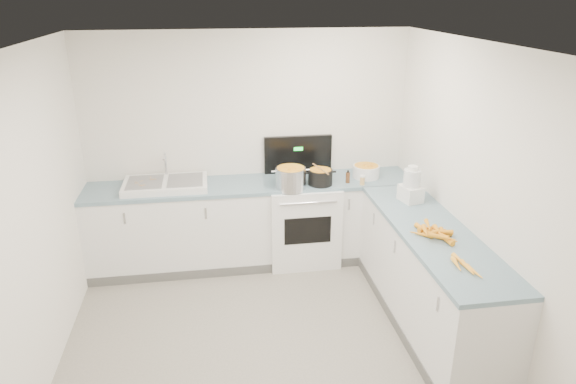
{
  "coord_description": "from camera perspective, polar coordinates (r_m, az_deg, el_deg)",
  "views": [
    {
      "loc": [
        -0.41,
        -3.44,
        2.86
      ],
      "look_at": [
        0.3,
        1.1,
        1.05
      ],
      "focal_mm": 32.0,
      "sensor_mm": 36.0,
      "label": 1
    }
  ],
  "objects": [
    {
      "name": "wall_left",
      "position": [
        4.03,
        -27.52,
        -4.67
      ],
      "size": [
        0.0,
        4.0,
        2.5
      ],
      "primitive_type": null,
      "rotation": [
        1.57,
        0.0,
        1.57
      ],
      "color": "white",
      "rests_on": "ground"
    },
    {
      "name": "black_pot",
      "position": [
        5.43,
        3.6,
        1.57
      ],
      "size": [
        0.3,
        0.3,
        0.18
      ],
      "primitive_type": "cylinder",
      "rotation": [
        0.0,
        0.0,
        -0.21
      ],
      "color": "black",
      "rests_on": "stove"
    },
    {
      "name": "carrot_pile",
      "position": [
        4.47,
        16.08,
        -4.36
      ],
      "size": [
        0.35,
        0.41,
        0.08
      ],
      "color": "orange",
      "rests_on": "counter_right"
    },
    {
      "name": "wooden_spoon",
      "position": [
        5.4,
        3.63,
        2.58
      ],
      "size": [
        0.1,
        0.37,
        0.02
      ],
      "primitive_type": "cylinder",
      "rotation": [
        1.57,
        0.0,
        0.24
      ],
      "color": "#AD7A47",
      "rests_on": "black_pot"
    },
    {
      "name": "spice_jar",
      "position": [
        5.48,
        8.26,
        1.24
      ],
      "size": [
        0.05,
        0.05,
        0.09
      ],
      "primitive_type": "cylinder",
      "color": "#E5B266",
      "rests_on": "counter_back"
    },
    {
      "name": "ceiling",
      "position": [
        3.48,
        -2.15,
        15.55
      ],
      "size": [
        3.5,
        4.0,
        0.0
      ],
      "primitive_type": null,
      "rotation": [
        3.14,
        0.0,
        0.0
      ],
      "color": "white",
      "rests_on": "ground"
    },
    {
      "name": "extract_bottle",
      "position": [
        5.52,
        6.66,
        1.6
      ],
      "size": [
        0.05,
        0.05,
        0.11
      ],
      "primitive_type": "cylinder",
      "color": "#593319",
      "rests_on": "counter_back"
    },
    {
      "name": "counter_back",
      "position": [
        5.68,
        -3.93,
        -3.42
      ],
      "size": [
        3.5,
        0.62,
        0.94
      ],
      "color": "white",
      "rests_on": "ground"
    },
    {
      "name": "wall_right",
      "position": [
        4.37,
        21.52,
        -1.7
      ],
      "size": [
        0.0,
        4.0,
        2.5
      ],
      "primitive_type": null,
      "rotation": [
        1.57,
        0.0,
        -1.57
      ],
      "color": "white",
      "rests_on": "ground"
    },
    {
      "name": "floor",
      "position": [
        4.49,
        -1.69,
        -18.05
      ],
      "size": [
        3.5,
        4.0,
        0.0
      ],
      "primitive_type": null,
      "color": "gray",
      "rests_on": "ground"
    },
    {
      "name": "counter_right",
      "position": [
        4.81,
        15.37,
        -9.13
      ],
      "size": [
        0.62,
        2.2,
        0.94
      ],
      "color": "white",
      "rests_on": "ground"
    },
    {
      "name": "peelings",
      "position": [
        5.53,
        -15.61,
        1.2
      ],
      "size": [
        0.22,
        0.28,
        0.01
      ],
      "color": "tan",
      "rests_on": "sink"
    },
    {
      "name": "peeled_carrots",
      "position": [
        4.05,
        19.03,
        -7.78
      ],
      "size": [
        0.14,
        0.37,
        0.04
      ],
      "color": "#FFA426",
      "rests_on": "counter_right"
    },
    {
      "name": "sink",
      "position": [
        5.5,
        -13.45,
        0.86
      ],
      "size": [
        0.86,
        0.52,
        0.31
      ],
      "color": "white",
      "rests_on": "counter_back"
    },
    {
      "name": "wall_back",
      "position": [
        5.69,
        -4.41,
        4.99
      ],
      "size": [
        3.5,
        0.0,
        2.5
      ],
      "primitive_type": null,
      "rotation": [
        1.57,
        0.0,
        0.0
      ],
      "color": "white",
      "rests_on": "ground"
    },
    {
      "name": "steel_pot",
      "position": [
        5.33,
        0.3,
        1.51
      ],
      "size": [
        0.39,
        0.39,
        0.23
      ],
      "primitive_type": "cylinder",
      "rotation": [
        0.0,
        0.0,
        -0.26
      ],
      "color": "silver",
      "rests_on": "stove"
    },
    {
      "name": "mixing_bowl",
      "position": [
        5.7,
        8.67,
        2.29
      ],
      "size": [
        0.36,
        0.36,
        0.14
      ],
      "primitive_type": "cylinder",
      "rotation": [
        0.0,
        0.0,
        -0.24
      ],
      "color": "white",
      "rests_on": "counter_back"
    },
    {
      "name": "food_processor",
      "position": [
        5.1,
        13.54,
        0.63
      ],
      "size": [
        0.22,
        0.25,
        0.36
      ],
      "color": "white",
      "rests_on": "counter_right"
    },
    {
      "name": "stove",
      "position": [
        5.74,
        1.56,
        -3.1
      ],
      "size": [
        0.76,
        0.65,
        1.36
      ],
      "color": "white",
      "rests_on": "ground"
    }
  ]
}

